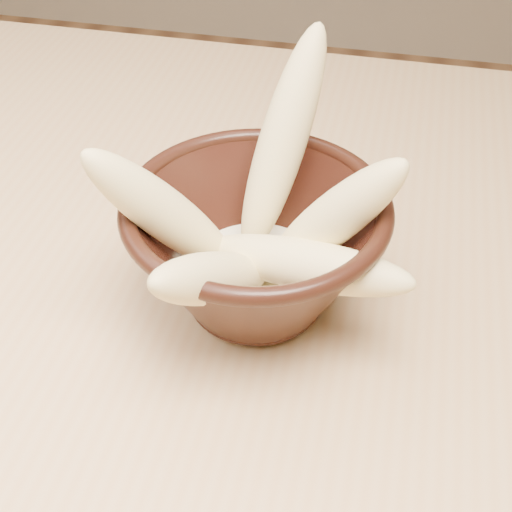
{
  "coord_description": "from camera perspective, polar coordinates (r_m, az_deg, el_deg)",
  "views": [
    {
      "loc": [
        -0.05,
        -0.38,
        1.13
      ],
      "look_at": [
        -0.13,
        -0.02,
        0.8
      ],
      "focal_mm": 50.0,
      "sensor_mm": 36.0,
      "label": 1
    }
  ],
  "objects": [
    {
      "name": "banana_upright",
      "position": [
        0.5,
        2.1,
        9.0
      ],
      "size": [
        0.07,
        0.11,
        0.16
      ],
      "primitive_type": "ellipsoid",
      "rotation": [
        0.51,
        0.0,
        2.73
      ],
      "color": "#F8D992",
      "rests_on": "bowl"
    },
    {
      "name": "table",
      "position": [
        0.6,
        13.08,
        -9.68
      ],
      "size": [
        1.2,
        0.8,
        0.75
      ],
      "color": "tan",
      "rests_on": "ground"
    },
    {
      "name": "banana_left",
      "position": [
        0.46,
        -7.3,
        3.35
      ],
      "size": [
        0.11,
        0.09,
        0.13
      ],
      "primitive_type": "ellipsoid",
      "rotation": [
        0.66,
        0.0,
        -1.01
      ],
      "color": "#F8D992",
      "rests_on": "bowl"
    },
    {
      "name": "banana_right",
      "position": [
        0.46,
        6.22,
        2.96
      ],
      "size": [
        0.11,
        0.04,
        0.12
      ],
      "primitive_type": "ellipsoid",
      "rotation": [
        0.66,
        0.0,
        1.53
      ],
      "color": "#F8D992",
      "rests_on": "bowl"
    },
    {
      "name": "milk_puddle",
      "position": [
        0.51,
        0.0,
        -1.33
      ],
      "size": [
        0.1,
        0.1,
        0.01
      ],
      "primitive_type": "cylinder",
      "color": "#FFF6CD",
      "rests_on": "bowl"
    },
    {
      "name": "bowl",
      "position": [
        0.49,
        0.0,
        0.74
      ],
      "size": [
        0.18,
        0.18,
        0.1
      ],
      "rotation": [
        0.0,
        0.0,
        -0.19
      ],
      "color": "black",
      "rests_on": "table"
    },
    {
      "name": "banana_front",
      "position": [
        0.44,
        -3.39,
        -1.77
      ],
      "size": [
        0.08,
        0.13,
        0.1
      ],
      "primitive_type": "ellipsoid",
      "rotation": [
        0.96,
        0.0,
        -0.37
      ],
      "color": "#F8D992",
      "rests_on": "bowl"
    },
    {
      "name": "banana_across",
      "position": [
        0.46,
        3.86,
        -0.67
      ],
      "size": [
        0.16,
        0.07,
        0.06
      ],
      "primitive_type": "ellipsoid",
      "rotation": [
        1.4,
        0.0,
        1.34
      ],
      "color": "#F8D992",
      "rests_on": "bowl"
    }
  ]
}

